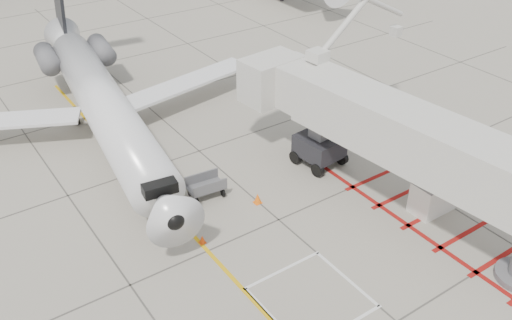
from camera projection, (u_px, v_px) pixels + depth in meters
ground_plane at (331, 265)px, 25.70m from camera, size 260.00×260.00×0.00m
regional_jet at (110, 97)px, 31.65m from camera, size 26.58×31.67×7.55m
jet_bridge at (412, 148)px, 27.12m from camera, size 10.70×19.48×7.47m
baggage_cart at (206, 187)px, 29.87m from camera, size 2.02×1.39×1.21m
ground_power_unit at (434, 195)px, 28.72m from camera, size 2.29×1.34×1.80m
cone_nose at (202, 239)px, 26.89m from camera, size 0.31×0.31×0.43m
cone_side at (258, 198)px, 29.54m from camera, size 0.41×0.41×0.57m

